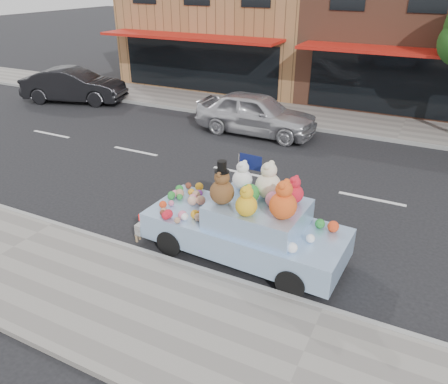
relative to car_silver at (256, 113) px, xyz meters
The scene contains 10 objects.
ground 6.26m from the car_silver, 36.02° to the right, with size 120.00×120.00×0.00m, color black.
near_sidewalk 11.35m from the car_silver, 63.67° to the right, with size 60.00×3.00×0.12m, color gray.
far_sidewalk 5.82m from the car_silver, 29.53° to the left, with size 60.00×3.00×0.12m, color gray.
near_kerb 10.03m from the car_silver, 59.86° to the right, with size 60.00×0.12×0.13m, color gray.
far_kerb 5.25m from the car_silver, 15.00° to the left, with size 60.00×0.12×0.13m, color gray.
storefront_left 10.11m from the car_silver, 120.88° to the left, with size 10.00×9.80×7.30m.
storefront_mid 10.13m from the car_silver, 58.87° to the left, with size 10.00×9.80×7.30m.
car_silver is the anchor object (origin of this frame).
car_dark 9.57m from the car_silver, behind, with size 1.67×4.79×1.58m, color black.
art_car 8.21m from the car_silver, 68.52° to the right, with size 4.56×1.96×2.28m.
Camera 1 is at (1.15, -11.30, 5.54)m, focal length 35.00 mm.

